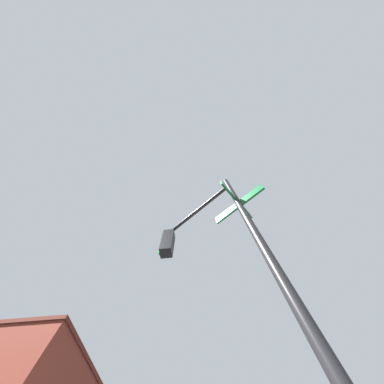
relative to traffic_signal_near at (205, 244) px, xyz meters
The scene contains 1 object.
traffic_signal_near is the anchor object (origin of this frame).
Camera 1 is at (-8.34, -6.22, 1.75)m, focal length 16.95 mm.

